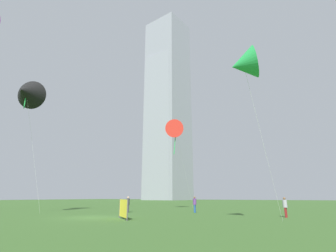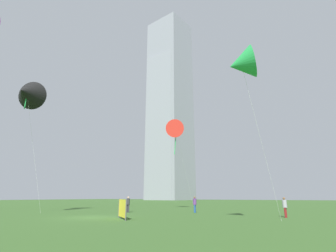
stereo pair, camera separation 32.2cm
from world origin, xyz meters
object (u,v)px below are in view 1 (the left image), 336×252
(kite_flying_2, at_px, (243,64))
(kite_flying_0, at_px, (175,128))
(distant_highrise_1, at_px, (168,105))
(distant_highrise_0, at_px, (167,126))
(person_standing_1, at_px, (195,203))
(kite_flying_3, at_px, (27,92))
(person_standing_0, at_px, (128,203))
(person_standing_2, at_px, (285,206))
(event_banner, at_px, (123,208))

(kite_flying_2, bearing_deg, kite_flying_0, 132.91)
(distant_highrise_1, bearing_deg, distant_highrise_0, 162.19)
(kite_flying_0, xyz_separation_m, distant_highrise_1, (-57.78, 92.21, 43.84))
(distant_highrise_0, height_order, distant_highrise_1, distant_highrise_1)
(person_standing_1, xyz_separation_m, distant_highrise_1, (-62.58, 96.34, 53.91))
(person_standing_1, bearing_deg, kite_flying_3, 125.27)
(kite_flying_0, bearing_deg, distant_highrise_0, 122.34)
(kite_flying_2, relative_size, kite_flying_3, 0.80)
(distant_highrise_1, bearing_deg, kite_flying_0, -51.51)
(kite_flying_0, distance_m, kite_flying_2, 20.30)
(person_standing_0, relative_size, kite_flying_3, 0.12)
(kite_flying_0, relative_size, distant_highrise_1, 0.11)
(person_standing_1, bearing_deg, person_standing_2, -110.53)
(event_banner, bearing_deg, person_standing_0, 127.86)
(person_standing_1, distance_m, person_standing_2, 9.61)
(person_standing_0, xyz_separation_m, kite_flying_0, (1.61, 7.70, 10.07))
(kite_flying_0, height_order, distant_highrise_0, distant_highrise_0)
(kite_flying_3, bearing_deg, person_standing_1, 42.99)
(person_standing_1, bearing_deg, distant_highrise_1, 25.28)
(person_standing_0, bearing_deg, distant_highrise_0, 108.76)
(kite_flying_3, height_order, event_banner, kite_flying_3)
(person_standing_1, height_order, distant_highrise_0, distant_highrise_0)
(person_standing_0, bearing_deg, person_standing_1, 18.28)
(kite_flying_0, bearing_deg, person_standing_1, -40.73)
(person_standing_2, relative_size, kite_flying_2, 0.14)
(person_standing_1, height_order, distant_highrise_1, distant_highrise_1)
(person_standing_2, xyz_separation_m, event_banner, (-10.43, -8.33, -0.14))
(kite_flying_0, relative_size, kite_flying_2, 1.11)
(person_standing_1, distance_m, kite_flying_2, 16.72)
(kite_flying_0, bearing_deg, kite_flying_2, -47.09)
(person_standing_0, xyz_separation_m, event_banner, (5.36, -6.89, -0.18))
(person_standing_1, relative_size, kite_flying_3, 0.12)
(person_standing_2, bearing_deg, person_standing_1, -91.37)
(kite_flying_0, xyz_separation_m, kite_flying_3, (-8.71, -16.72, 1.41))
(person_standing_0, relative_size, distant_highrise_1, 0.02)
(person_standing_1, distance_m, event_banner, 10.52)
(event_banner, bearing_deg, kite_flying_3, -170.30)
(kite_flying_2, xyz_separation_m, event_banner, (-10.06, 0.26, -9.31))
(person_standing_1, xyz_separation_m, kite_flying_3, (-13.51, -12.59, 11.47))
(person_standing_0, relative_size, event_banner, 0.71)
(kite_flying_3, bearing_deg, person_standing_0, 51.80)
(person_standing_2, bearing_deg, event_banner, -39.93)
(distant_highrise_1, bearing_deg, person_standing_1, -50.57)
(person_standing_2, xyz_separation_m, kite_flying_2, (-0.36, -8.59, 9.17))
(distant_highrise_1, height_order, event_banner, distant_highrise_1)
(kite_flying_2, height_order, kite_flying_3, kite_flying_3)
(person_standing_1, relative_size, event_banner, 0.71)
(kite_flying_2, xyz_separation_m, distant_highrise_0, (-72.43, 107.44, 32.13))
(distant_highrise_0, height_order, event_banner, distant_highrise_0)
(person_standing_2, bearing_deg, person_standing_0, -73.34)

